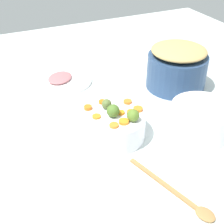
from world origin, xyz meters
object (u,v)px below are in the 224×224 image
Objects in this scene: serving_bowl_carrots at (112,125)px; wooden_spoon at (183,198)px; casserole_dish at (201,120)px; metal_pot at (176,71)px; ham_plate at (64,81)px.

wooden_spoon is (-0.06, 0.35, -0.04)m from serving_bowl_carrots.
serving_bowl_carrots is 0.31m from casserole_dish.
serving_bowl_carrots is 0.35m from wooden_spoon.
metal_pot is 0.84× the size of wooden_spoon.
casserole_dish is 0.85× the size of ham_plate.
serving_bowl_carrots reaches higher than ham_plate.
casserole_dish reaches higher than ham_plate.
wooden_spoon is 1.18× the size of ham_plate.
metal_pot is 0.65m from wooden_spoon.
metal_pot is (-0.40, -0.20, 0.03)m from serving_bowl_carrots.
metal_pot reaches higher than casserole_dish.
metal_pot is 0.51m from ham_plate.
ham_plate is (0.10, -0.79, 0.00)m from wooden_spoon.
serving_bowl_carrots is at bearing 26.74° from metal_pot.
casserole_dish is at bearing 120.67° from ham_plate.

